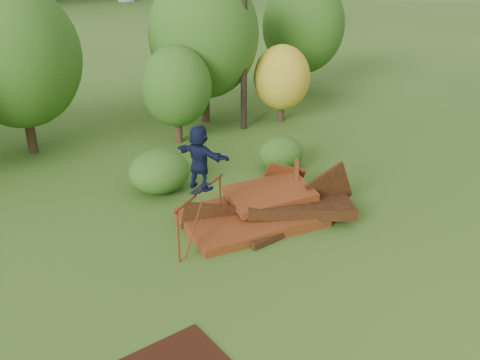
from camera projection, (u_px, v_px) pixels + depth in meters
ground at (302, 251)px, 14.90m from camera, size 240.00×240.00×0.00m
scrap_pile at (269, 209)px, 16.47m from camera, size 5.71×3.47×1.79m
grind_rail at (200, 205)px, 14.89m from camera, size 2.30×1.49×1.59m
skateboard at (201, 189)px, 14.72m from camera, size 0.82×0.63×0.09m
skater at (199, 158)px, 14.33m from camera, size 1.20×1.75×1.81m
tree_1 at (17, 57)px, 20.00m from camera, size 4.72×4.72×6.56m
tree_2 at (176, 86)px, 21.70m from camera, size 2.88×2.88×4.06m
tree_3 at (204, 35)px, 23.55m from camera, size 4.91×4.91×6.81m
tree_4 at (282, 78)px, 24.34m from camera, size 2.58×2.58×3.57m
tree_5 at (303, 26)px, 28.25m from camera, size 4.37×4.37×6.13m
shrub_left at (160, 171)px, 18.08m from camera, size 2.11×1.95×1.46m
shrub_right at (281, 153)px, 19.89m from camera, size 1.73×1.58×1.22m
utility_pole at (244, 14)px, 22.17m from camera, size 1.40×0.28×9.86m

